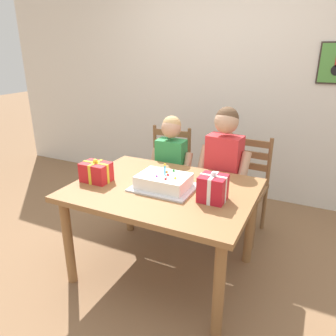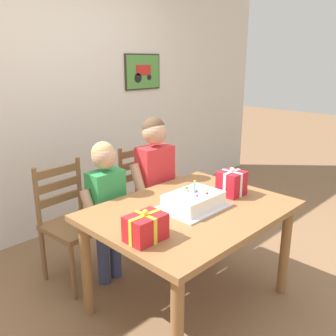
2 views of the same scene
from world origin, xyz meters
name	(u,v)px [view 1 (image 1 of 2)]	position (x,y,z in m)	size (l,w,h in m)	color
ground_plane	(163,270)	(0.00, 0.00, 0.00)	(20.00, 20.00, 0.00)	#846042
back_wall	(233,83)	(0.00, 1.75, 1.30)	(6.40, 0.11, 2.60)	silver
dining_table	(163,199)	(0.00, 0.00, 0.63)	(1.30, 0.98, 0.73)	olive
birthday_cake	(164,182)	(0.01, -0.01, 0.78)	(0.44, 0.34, 0.19)	silver
gift_box_red_large	(213,188)	(0.39, -0.05, 0.81)	(0.18, 0.17, 0.21)	red
gift_box_beside_cake	(96,172)	(-0.51, -0.11, 0.80)	(0.22, 0.16, 0.18)	red
chair_left	(166,173)	(-0.39, 0.86, 0.47)	(0.45, 0.45, 0.92)	brown
chair_right	(242,186)	(0.39, 0.86, 0.47)	(0.44, 0.44, 0.92)	brown
child_older	(224,163)	(0.27, 0.63, 0.75)	(0.46, 0.27, 1.23)	#38426B
child_younger	(171,163)	(-0.23, 0.63, 0.68)	(0.40, 0.23, 1.11)	#38426B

